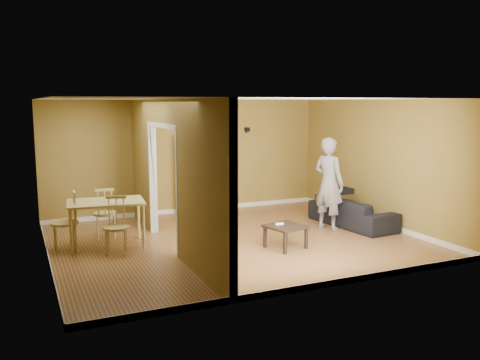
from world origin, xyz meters
The scene contains 16 objects.
room_shell centered at (0.00, 0.00, 1.30)m, with size 6.50×6.50×6.50m.
partition centered at (-1.20, 0.00, 1.30)m, with size 0.22×5.50×2.60m, color olive, non-canonical shape.
wall_speaker centered at (1.50, 2.69, 1.90)m, with size 0.10×0.10×0.10m, color black.
sofa centered at (2.70, 0.08, 0.38)m, with size 0.86×2.01×0.77m, color black.
person centered at (2.08, 0.05, 1.10)m, with size 0.62×0.80×2.19m, color slate.
bookshelf centered at (0.08, 2.60, 0.90)m, with size 0.76×0.33×1.81m.
paper_box_navy_a centered at (0.10, 2.56, 0.50)m, with size 0.45×0.29×0.23m, color #182748.
paper_box_teal centered at (0.06, 2.56, 0.85)m, with size 0.44×0.28×0.22m, color #1D735B.
paper_box_navy_b centered at (0.12, 2.56, 1.20)m, with size 0.42×0.27×0.21m, color navy.
paper_box_navy_c centered at (0.12, 2.56, 1.42)m, with size 0.44×0.28×0.22m, color navy.
coffee_table centered at (0.63, -0.81, 0.35)m, with size 0.61×0.61×0.41m.
game_controller centered at (0.55, -0.72, 0.42)m, with size 0.15×0.04×0.03m, color white.
dining_table centered at (-2.22, 0.60, 0.74)m, with size 1.31×0.87×0.82m.
chair_left centered at (-2.92, 0.63, 0.51)m, with size 0.47×0.47×1.03m, color #CFB281, non-canonical shape.
chair_near centered at (-2.15, 0.05, 0.49)m, with size 0.45×0.45×0.97m, color tan, non-canonical shape.
chair_far centered at (-2.14, 1.22, 0.49)m, with size 0.45×0.45×0.97m, color #CFB97C, non-canonical shape.
Camera 1 is at (-3.63, -8.40, 2.53)m, focal length 38.00 mm.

